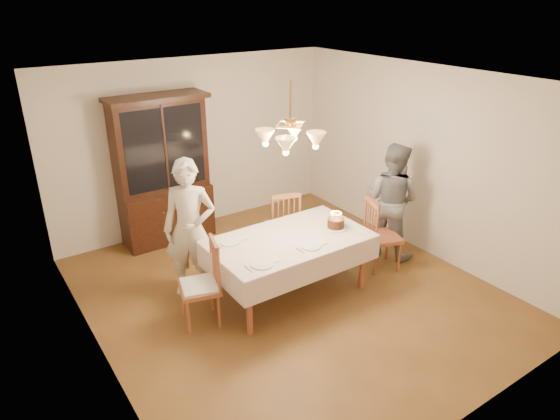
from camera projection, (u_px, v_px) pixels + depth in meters
ground at (289, 292)px, 6.22m from camera, size 5.00×5.00×0.00m
room_shell at (290, 173)px, 5.58m from camera, size 5.00×5.00×5.00m
dining_table at (289, 244)px, 5.95m from camera, size 1.90×1.10×0.76m
china_hutch at (163, 173)px, 7.18m from camera, size 1.38×0.54×2.16m
chair_far_side at (282, 227)px, 6.93m from camera, size 0.55×0.54×1.00m
chair_left_end at (200, 287)px, 5.49m from camera, size 0.52×0.53×1.00m
chair_right_end at (382, 238)px, 6.62m from camera, size 0.55×0.56×1.00m
elderly_woman at (190, 229)px, 5.90m from camera, size 0.75×0.71×1.73m
adult_in_grey at (392, 200)px, 6.86m from camera, size 0.82×0.93×1.62m
birthday_cake at (336, 224)px, 6.15m from camera, size 0.30×0.30×0.21m
place_setting_near_left at (263, 264)px, 5.35m from camera, size 0.40×0.25×0.02m
place_setting_near_right at (312, 246)px, 5.72m from camera, size 0.38×0.23×0.02m
place_setting_far_left at (231, 242)px, 5.81m from camera, size 0.38×0.23×0.02m
chandelier at (290, 138)px, 5.43m from camera, size 0.62×0.62×0.73m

